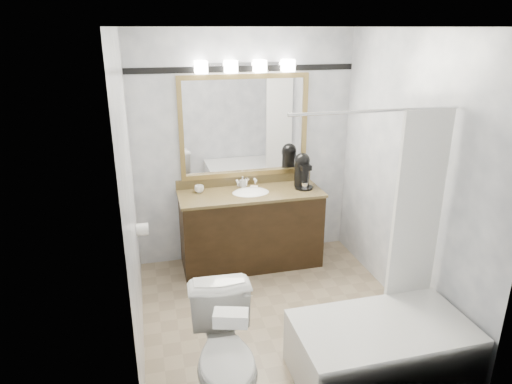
# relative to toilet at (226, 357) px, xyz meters

# --- Properties ---
(room) EXTENTS (2.42, 2.62, 2.52)m
(room) POSITION_rel_toilet_xyz_m (0.64, 0.92, 0.85)
(room) COLOR gray
(room) RESTS_ON ground
(vanity) EXTENTS (1.53, 0.58, 0.97)m
(vanity) POSITION_rel_toilet_xyz_m (0.64, 1.94, 0.04)
(vanity) COLOR black
(vanity) RESTS_ON ground
(mirror) EXTENTS (1.40, 0.04, 1.10)m
(mirror) POSITION_rel_toilet_xyz_m (0.64, 2.20, 1.10)
(mirror) COLOR #A4864A
(mirror) RESTS_ON room
(vanity_light_bar) EXTENTS (1.02, 0.14, 0.12)m
(vanity_light_bar) POSITION_rel_toilet_xyz_m (0.64, 2.15, 1.73)
(vanity_light_bar) COLOR silver
(vanity_light_bar) RESTS_ON room
(accent_stripe) EXTENTS (2.40, 0.01, 0.06)m
(accent_stripe) POSITION_rel_toilet_xyz_m (0.64, 2.21, 1.70)
(accent_stripe) COLOR black
(accent_stripe) RESTS_ON room
(bathtub) EXTENTS (1.30, 0.75, 1.96)m
(bathtub) POSITION_rel_toilet_xyz_m (1.20, 0.02, -0.12)
(bathtub) COLOR white
(bathtub) RESTS_ON ground
(tp_roll) EXTENTS (0.11, 0.12, 0.12)m
(tp_roll) POSITION_rel_toilet_xyz_m (-0.50, 1.58, 0.30)
(tp_roll) COLOR white
(tp_roll) RESTS_ON room
(toilet) EXTENTS (0.49, 0.81, 0.81)m
(toilet) POSITION_rel_toilet_xyz_m (0.00, 0.00, 0.00)
(toilet) COLOR white
(toilet) RESTS_ON ground
(tissue_box) EXTENTS (0.23, 0.17, 0.09)m
(tissue_box) POSITION_rel_toilet_xyz_m (0.00, -0.20, 0.45)
(tissue_box) COLOR white
(tissue_box) RESTS_ON toilet
(coffee_maker) EXTENTS (0.20, 0.25, 0.38)m
(coffee_maker) POSITION_rel_toilet_xyz_m (1.23, 1.97, 0.64)
(coffee_maker) COLOR black
(coffee_maker) RESTS_ON vanity
(cup_left) EXTENTS (0.10, 0.10, 0.08)m
(cup_left) POSITION_rel_toilet_xyz_m (0.11, 2.06, 0.49)
(cup_left) COLOR white
(cup_left) RESTS_ON vanity
(soap_bottle_a) EXTENTS (0.07, 0.07, 0.12)m
(soap_bottle_a) POSITION_rel_toilet_xyz_m (0.60, 2.14, 0.50)
(soap_bottle_a) COLOR white
(soap_bottle_a) RESTS_ON vanity
(soap_bar) EXTENTS (0.09, 0.07, 0.02)m
(soap_bar) POSITION_rel_toilet_xyz_m (0.71, 2.05, 0.46)
(soap_bar) COLOR beige
(soap_bar) RESTS_ON vanity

